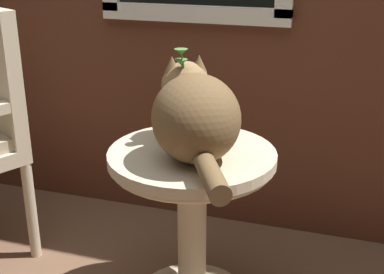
{
  "coord_description": "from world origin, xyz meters",
  "views": [
    {
      "loc": [
        0.73,
        -1.41,
        1.26
      ],
      "look_at": [
        0.25,
        0.1,
        0.65
      ],
      "focal_mm": 49.47,
      "sensor_mm": 36.0,
      "label": 1
    }
  ],
  "objects": [
    {
      "name": "wicker_side_table",
      "position": [
        0.25,
        0.1,
        0.42
      ],
      "size": [
        0.55,
        0.55,
        0.6
      ],
      "color": "beige",
      "rests_on": "ground_plane"
    },
    {
      "name": "pewter_vase_with_ivy",
      "position": [
        0.19,
        0.21,
        0.7
      ],
      "size": [
        0.14,
        0.14,
        0.32
      ],
      "color": "slate",
      "rests_on": "wicker_side_table"
    },
    {
      "name": "cat",
      "position": [
        0.27,
        0.06,
        0.74
      ],
      "size": [
        0.39,
        0.6,
        0.29
      ],
      "color": "brown",
      "rests_on": "wicker_side_table"
    }
  ]
}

